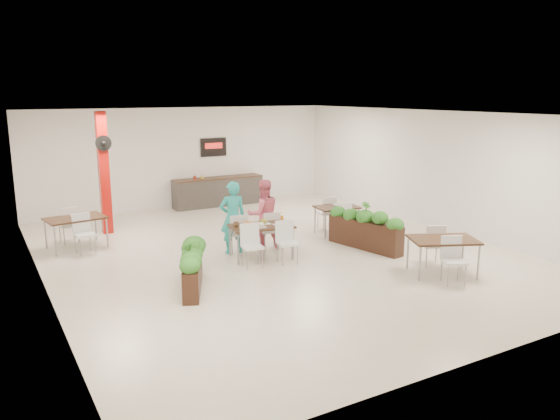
# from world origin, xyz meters

# --- Properties ---
(ground) EXTENTS (12.00, 12.00, 0.00)m
(ground) POSITION_xyz_m (0.00, 0.00, 0.00)
(ground) COLOR beige
(ground) RESTS_ON ground
(room_shell) EXTENTS (10.10, 12.10, 3.22)m
(room_shell) POSITION_xyz_m (0.00, 0.00, 2.01)
(room_shell) COLOR white
(room_shell) RESTS_ON ground
(red_column) EXTENTS (0.40, 0.41, 3.20)m
(red_column) POSITION_xyz_m (-3.00, 3.79, 1.64)
(red_column) COLOR #AC110B
(red_column) RESTS_ON ground
(service_counter) EXTENTS (3.00, 0.64, 2.20)m
(service_counter) POSITION_xyz_m (1.00, 5.65, 0.49)
(service_counter) COLOR #322F2C
(service_counter) RESTS_ON ground
(main_table) EXTENTS (1.51, 1.80, 0.92)m
(main_table) POSITION_xyz_m (-0.48, -0.19, 0.64)
(main_table) COLOR black
(main_table) RESTS_ON ground
(diner_man) EXTENTS (0.68, 0.50, 1.69)m
(diner_man) POSITION_xyz_m (-0.87, 0.46, 0.85)
(diner_man) COLOR teal
(diner_man) RESTS_ON ground
(diner_woman) EXTENTS (0.90, 0.76, 1.67)m
(diner_woman) POSITION_xyz_m (-0.07, 0.46, 0.83)
(diner_woman) COLOR pink
(diner_woman) RESTS_ON ground
(planter_left) EXTENTS (0.98, 1.71, 0.96)m
(planter_left) POSITION_xyz_m (-2.54, -1.32, 0.50)
(planter_left) COLOR black
(planter_left) RESTS_ON ground
(planter_right) EXTENTS (0.75, 2.11, 1.13)m
(planter_right) POSITION_xyz_m (2.02, -0.77, 0.52)
(planter_right) COLOR black
(planter_right) RESTS_ON ground
(side_table_a) EXTENTS (1.44, 1.66, 0.92)m
(side_table_a) POSITION_xyz_m (-3.96, 2.70, 0.64)
(side_table_a) COLOR black
(side_table_a) RESTS_ON ground
(side_table_b) EXTENTS (1.18, 1.66, 0.92)m
(side_table_b) POSITION_xyz_m (2.22, 0.67, 0.62)
(side_table_b) COLOR black
(side_table_b) RESTS_ON ground
(side_table_c) EXTENTS (1.57, 1.65, 0.92)m
(side_table_c) POSITION_xyz_m (2.22, -3.04, 0.64)
(side_table_c) COLOR black
(side_table_c) RESTS_ON ground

